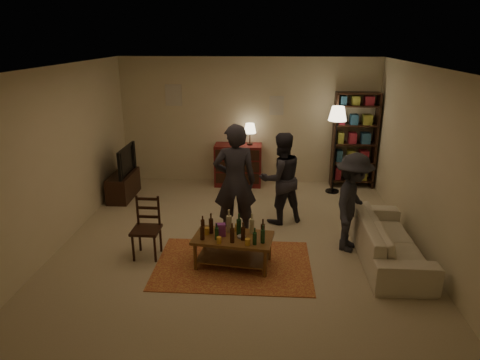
# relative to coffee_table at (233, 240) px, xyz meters

# --- Properties ---
(floor) EXTENTS (6.00, 6.00, 0.00)m
(floor) POSITION_rel_coffee_table_xyz_m (0.04, 0.74, -0.40)
(floor) COLOR #C6B793
(floor) RESTS_ON ground
(room_shell) EXTENTS (6.00, 6.00, 6.00)m
(room_shell) POSITION_rel_coffee_table_xyz_m (-0.61, 3.72, 1.41)
(room_shell) COLOR beige
(room_shell) RESTS_ON ground
(rug) EXTENTS (2.20, 1.50, 0.01)m
(rug) POSITION_rel_coffee_table_xyz_m (0.00, -0.00, -0.40)
(rug) COLOR maroon
(rug) RESTS_ON ground
(coffee_table) EXTENTS (1.16, 0.73, 0.79)m
(coffee_table) POSITION_rel_coffee_table_xyz_m (0.00, 0.00, 0.00)
(coffee_table) COLOR brown
(coffee_table) RESTS_ON ground
(dining_chair) EXTENTS (0.40, 0.40, 0.92)m
(dining_chair) POSITION_rel_coffee_table_xyz_m (-1.28, 0.23, 0.08)
(dining_chair) COLOR black
(dining_chair) RESTS_ON ground
(tv_stand) EXTENTS (0.40, 1.00, 1.06)m
(tv_stand) POSITION_rel_coffee_table_xyz_m (-2.41, 2.54, -0.02)
(tv_stand) COLOR black
(tv_stand) RESTS_ON ground
(dresser) EXTENTS (1.00, 0.50, 1.36)m
(dresser) POSITION_rel_coffee_table_xyz_m (-0.15, 3.45, 0.07)
(dresser) COLOR maroon
(dresser) RESTS_ON ground
(bookshelf) EXTENTS (0.90, 0.34, 2.02)m
(bookshelf) POSITION_rel_coffee_table_xyz_m (2.28, 3.52, 0.63)
(bookshelf) COLOR black
(bookshelf) RESTS_ON ground
(floor_lamp) EXTENTS (0.36, 0.36, 1.79)m
(floor_lamp) POSITION_rel_coffee_table_xyz_m (1.83, 3.12, 1.12)
(floor_lamp) COLOR black
(floor_lamp) RESTS_ON ground
(sofa) EXTENTS (0.81, 2.08, 0.61)m
(sofa) POSITION_rel_coffee_table_xyz_m (2.24, 0.34, -0.10)
(sofa) COLOR beige
(sofa) RESTS_ON ground
(person_left) EXTENTS (0.73, 0.54, 1.86)m
(person_left) POSITION_rel_coffee_table_xyz_m (-0.04, 0.95, 0.53)
(person_left) COLOR #25242B
(person_left) RESTS_ON ground
(person_right) EXTENTS (0.96, 0.87, 1.60)m
(person_right) POSITION_rel_coffee_table_xyz_m (0.70, 1.56, 0.40)
(person_right) COLOR #2A2931
(person_right) RESTS_ON ground
(person_by_sofa) EXTENTS (0.91, 1.12, 1.51)m
(person_by_sofa) POSITION_rel_coffee_table_xyz_m (1.74, 0.61, 0.35)
(person_by_sofa) COLOR #27282E
(person_by_sofa) RESTS_ON ground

